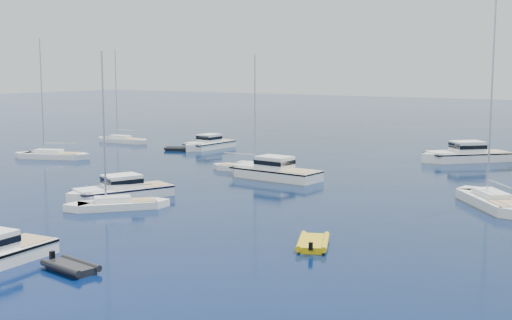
# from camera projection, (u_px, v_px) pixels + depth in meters

# --- Properties ---
(ground) EXTENTS (400.00, 400.00, 0.00)m
(ground) POSITION_uv_depth(u_px,v_px,m) (75.00, 249.00, 40.27)
(ground) COLOR #071649
(ground) RESTS_ON ground
(motor_cruiser_left) EXTENTS (6.04, 9.78, 2.46)m
(motor_cruiser_left) POSITION_uv_depth(u_px,v_px,m) (120.00, 198.00, 55.78)
(motor_cruiser_left) COLOR white
(motor_cruiser_left) RESTS_ON ground
(motor_cruiser_centre) EXTENTS (10.62, 3.81, 2.74)m
(motor_cruiser_centre) POSITION_uv_depth(u_px,v_px,m) (273.00, 178.00, 65.69)
(motor_cruiser_centre) COLOR silver
(motor_cruiser_centre) RESTS_ON ground
(motor_cruiser_distant) EXTENTS (10.07, 10.39, 2.91)m
(motor_cruiser_distant) POSITION_uv_depth(u_px,v_px,m) (465.00, 161.00, 77.47)
(motor_cruiser_distant) COLOR white
(motor_cruiser_distant) RESTS_ON ground
(motor_cruiser_horizon) EXTENTS (3.00, 9.18, 2.39)m
(motor_cruiser_horizon) POSITION_uv_depth(u_px,v_px,m) (208.00, 149.00, 89.49)
(motor_cruiser_horizon) COLOR silver
(motor_cruiser_horizon) RESTS_ON ground
(sailboat_fore) EXTENTS (6.94, 7.69, 12.12)m
(sailboat_fore) POSITION_uv_depth(u_px,v_px,m) (117.00, 209.00, 51.78)
(sailboat_fore) COLOR white
(sailboat_fore) RESTS_ON ground
(sailboat_mid_r) EXTENTS (9.21, 10.27, 16.15)m
(sailboat_mid_r) POSITION_uv_depth(u_px,v_px,m) (493.00, 206.00, 52.61)
(sailboat_mid_r) COLOR white
(sailboat_mid_r) RESTS_ON ground
(sailboat_mid_l) EXTENTS (9.88, 6.24, 14.24)m
(sailboat_mid_l) POSITION_uv_depth(u_px,v_px,m) (52.00, 158.00, 79.97)
(sailboat_mid_l) COLOR white
(sailboat_mid_l) RESTS_ON ground
(sailboat_centre) EXTENTS (8.48, 3.42, 12.12)m
(sailboat_centre) POSITION_uv_depth(u_px,v_px,m) (248.00, 171.00, 70.45)
(sailboat_centre) COLOR silver
(sailboat_centre) RESTS_ON ground
(sailboat_far_l) EXTENTS (9.25, 2.97, 13.39)m
(sailboat_far_l) POSITION_uv_depth(u_px,v_px,m) (122.00, 143.00, 96.64)
(sailboat_far_l) COLOR silver
(sailboat_far_l) RESTS_ON ground
(tender_yellow) EXTENTS (3.65, 4.51, 0.95)m
(tender_yellow) POSITION_uv_depth(u_px,v_px,m) (313.00, 246.00, 40.98)
(tender_yellow) COLOR gold
(tender_yellow) RESTS_ON ground
(tender_grey_near) EXTENTS (3.65, 2.33, 0.95)m
(tender_grey_near) POSITION_uv_depth(u_px,v_px,m) (71.00, 271.00, 36.07)
(tender_grey_near) COLOR black
(tender_grey_near) RESTS_ON ground
(tender_grey_far) EXTENTS (3.78, 3.11, 0.95)m
(tender_grey_far) POSITION_uv_depth(u_px,v_px,m) (177.00, 150.00, 87.57)
(tender_grey_far) COLOR black
(tender_grey_far) RESTS_ON ground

